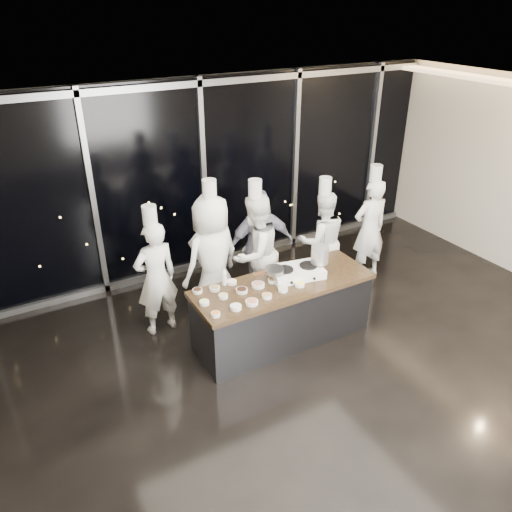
{
  "coord_description": "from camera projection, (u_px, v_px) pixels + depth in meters",
  "views": [
    {
      "loc": [
        -3.09,
        -3.87,
        4.26
      ],
      "look_at": [
        -0.25,
        1.2,
        1.23
      ],
      "focal_mm": 35.0,
      "sensor_mm": 36.0,
      "label": 1
    }
  ],
  "objects": [
    {
      "name": "ground",
      "position": [
        319.0,
        376.0,
        6.3
      ],
      "size": [
        9.0,
        9.0,
        0.0
      ],
      "primitive_type": "plane",
      "color": "black",
      "rests_on": "ground"
    },
    {
      "name": "room_shell",
      "position": [
        345.0,
        208.0,
        5.34
      ],
      "size": [
        9.02,
        7.02,
        3.21
      ],
      "color": "beige",
      "rests_on": "ground"
    },
    {
      "name": "window_wall",
      "position": [
        203.0,
        178.0,
        8.22
      ],
      "size": [
        8.9,
        0.11,
        3.2
      ],
      "color": "black",
      "rests_on": "ground"
    },
    {
      "name": "demo_counter",
      "position": [
        282.0,
        311.0,
        6.79
      ],
      "size": [
        2.46,
        0.86,
        0.9
      ],
      "color": "#343438",
      "rests_on": "ground"
    },
    {
      "name": "stove",
      "position": [
        296.0,
        272.0,
        6.72
      ],
      "size": [
        0.77,
        0.55,
        0.14
      ],
      "rotation": [
        0.0,
        0.0,
        -0.18
      ],
      "color": "white",
      "rests_on": "demo_counter"
    },
    {
      "name": "frying_pan",
      "position": [
        273.0,
        270.0,
        6.56
      ],
      "size": [
        0.48,
        0.31,
        0.04
      ],
      "rotation": [
        0.0,
        0.0,
        -0.18
      ],
      "color": "slate",
      "rests_on": "stove"
    },
    {
      "name": "stock_pot",
      "position": [
        320.0,
        255.0,
        6.74
      ],
      "size": [
        0.28,
        0.28,
        0.24
      ],
      "primitive_type": "cylinder",
      "rotation": [
        0.0,
        0.0,
        -0.18
      ],
      "color": "silver",
      "rests_on": "stove"
    },
    {
      "name": "prep_bowls",
      "position": [
        245.0,
        292.0,
        6.32
      ],
      "size": [
        1.4,
        0.72,
        0.05
      ],
      "color": "white",
      "rests_on": "demo_counter"
    },
    {
      "name": "squeeze_bottle",
      "position": [
        224.0,
        277.0,
        6.49
      ],
      "size": [
        0.07,
        0.07,
        0.24
      ],
      "color": "silver",
      "rests_on": "demo_counter"
    },
    {
      "name": "chef_far_left",
      "position": [
        156.0,
        277.0,
        6.8
      ],
      "size": [
        0.65,
        0.46,
        1.9
      ],
      "rotation": [
        0.0,
        0.0,
        3.25
      ],
      "color": "white",
      "rests_on": "ground"
    },
    {
      "name": "chef_left",
      "position": [
        213.0,
        258.0,
        7.09
      ],
      "size": [
        1.05,
        0.83,
        2.12
      ],
      "rotation": [
        0.0,
        0.0,
        3.42
      ],
      "color": "white",
      "rests_on": "ground"
    },
    {
      "name": "chef_center",
      "position": [
        255.0,
        253.0,
        7.34
      ],
      "size": [
        1.07,
        0.97,
        2.03
      ],
      "rotation": [
        0.0,
        0.0,
        3.55
      ],
      "color": "white",
      "rests_on": "ground"
    },
    {
      "name": "guest",
      "position": [
        260.0,
        246.0,
        7.54
      ],
      "size": [
        1.11,
        0.6,
        1.8
      ],
      "rotation": [
        0.0,
        0.0,
        2.99
      ],
      "color": "#141334",
      "rests_on": "ground"
    },
    {
      "name": "chef_right",
      "position": [
        322.0,
        240.0,
        7.9
      ],
      "size": [
        0.93,
        0.81,
        1.87
      ],
      "rotation": [
        0.0,
        0.0,
        2.87
      ],
      "color": "white",
      "rests_on": "ground"
    },
    {
      "name": "chef_side",
      "position": [
        370.0,
        228.0,
        8.19
      ],
      "size": [
        0.65,
        0.45,
        1.95
      ],
      "rotation": [
        0.0,
        0.0,
        3.08
      ],
      "color": "white",
      "rests_on": "ground"
    }
  ]
}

